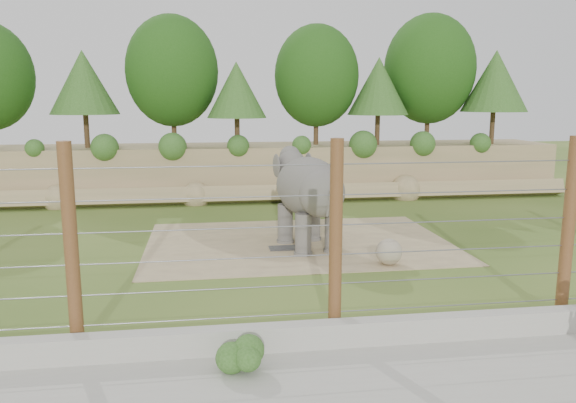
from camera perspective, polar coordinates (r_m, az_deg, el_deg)
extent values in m
plane|color=#3E5B1E|center=(15.92, 1.05, -6.96)|extent=(90.00, 90.00, 0.00)
cube|color=#897C53|center=(28.32, -3.23, 3.24)|extent=(30.00, 4.00, 2.50)
cube|color=#897C53|center=(26.19, -2.76, 0.68)|extent=(30.00, 1.37, 1.07)
cylinder|color=#3F2B19|center=(28.08, -19.78, 6.77)|extent=(0.24, 0.24, 1.58)
sphere|color=#1D4A11|center=(28.06, -20.05, 11.13)|extent=(3.60, 3.60, 3.60)
cylinder|color=#3F2B19|center=(28.07, -11.51, 7.53)|extent=(0.24, 0.24, 1.92)
sphere|color=#1D4A11|center=(28.07, -11.70, 12.86)|extent=(4.40, 4.40, 4.40)
cylinder|color=#3F2B19|center=(26.88, -5.18, 7.01)|extent=(0.24, 0.24, 1.40)
sphere|color=#1D4A11|center=(26.84, -5.25, 11.07)|extent=(3.20, 3.20, 3.20)
cylinder|color=#3F2B19|center=(28.37, 2.86, 7.64)|extent=(0.24, 0.24, 1.82)
sphere|color=#1D4A11|center=(28.36, 2.91, 12.63)|extent=(4.16, 4.16, 4.16)
cylinder|color=#3F2B19|center=(28.53, 9.06, 7.22)|extent=(0.24, 0.24, 1.50)
sphere|color=#1D4A11|center=(28.50, 9.18, 11.33)|extent=(3.44, 3.44, 3.44)
cylinder|color=#3F2B19|center=(30.47, 13.95, 7.73)|extent=(0.24, 0.24, 2.03)
sphere|color=#1D4A11|center=(30.49, 14.18, 12.91)|extent=(4.64, 4.64, 4.64)
cylinder|color=#3F2B19|center=(30.67, 20.03, 7.07)|extent=(0.24, 0.24, 1.64)
sphere|color=#1D4A11|center=(30.65, 20.29, 11.24)|extent=(3.76, 3.76, 3.76)
cube|color=#9C8764|center=(18.85, 1.07, -4.18)|extent=(10.00, 7.00, 0.02)
cube|color=#262628|center=(18.06, -0.33, -4.74)|extent=(1.00, 0.60, 0.03)
sphere|color=gray|center=(16.50, 10.22, -5.05)|extent=(0.76, 0.76, 0.76)
cube|color=#AFACA1|center=(11.23, 5.32, -13.21)|extent=(26.00, 0.35, 0.50)
cube|color=#AFACA1|center=(9.62, 8.26, -19.20)|extent=(26.00, 4.00, 0.01)
cylinder|color=brown|center=(11.13, -21.15, -4.57)|extent=(0.26, 0.26, 4.00)
cylinder|color=brown|center=(11.13, 4.87, -3.90)|extent=(0.26, 0.26, 4.00)
cylinder|color=brown|center=(13.18, 26.57, -2.73)|extent=(0.26, 0.26, 4.00)
cylinder|color=gray|center=(11.59, 4.75, -11.11)|extent=(20.00, 0.02, 0.02)
cylinder|color=gray|center=(11.38, 4.80, -8.30)|extent=(20.00, 0.02, 0.02)
cylinder|color=gray|center=(11.21, 4.84, -5.39)|extent=(20.00, 0.02, 0.02)
cylinder|color=gray|center=(11.06, 4.89, -2.39)|extent=(20.00, 0.02, 0.02)
cylinder|color=gray|center=(10.94, 4.94, 0.67)|extent=(20.00, 0.02, 0.02)
cylinder|color=gray|center=(10.86, 4.99, 3.79)|extent=(20.00, 0.02, 0.02)
sphere|color=#2B5819|center=(10.22, -4.68, -15.32)|extent=(0.60, 0.60, 0.60)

